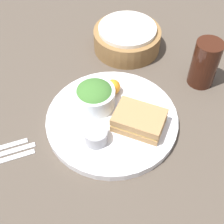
% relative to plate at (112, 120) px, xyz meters
% --- Properties ---
extents(ground_plane, '(4.00, 4.00, 0.00)m').
position_rel_plate_xyz_m(ground_plane, '(0.00, 0.00, -0.01)').
color(ground_plane, '#4C4238').
extents(plate, '(0.32, 0.32, 0.02)m').
position_rel_plate_xyz_m(plate, '(0.00, 0.00, 0.00)').
color(plate, silver).
rests_on(plate, ground_plane).
extents(sandwich, '(0.14, 0.12, 0.04)m').
position_rel_plate_xyz_m(sandwich, '(0.06, -0.02, 0.03)').
color(sandwich, '#A37A4C').
rests_on(sandwich, plate).
extents(salad_bowl, '(0.10, 0.10, 0.06)m').
position_rel_plate_xyz_m(salad_bowl, '(-0.04, 0.04, 0.04)').
color(salad_bowl, white).
rests_on(salad_bowl, plate).
extents(dressing_cup, '(0.05, 0.05, 0.04)m').
position_rel_plate_xyz_m(dressing_cup, '(-0.03, -0.07, 0.03)').
color(dressing_cup, '#99999E').
rests_on(dressing_cup, plate).
extents(orange_wedge, '(0.04, 0.04, 0.04)m').
position_rel_plate_xyz_m(orange_wedge, '(0.00, 0.08, 0.03)').
color(orange_wedge, orange).
rests_on(orange_wedge, plate).
extents(drink_glass, '(0.07, 0.07, 0.13)m').
position_rel_plate_xyz_m(drink_glass, '(0.24, 0.15, 0.06)').
color(drink_glass, '#38190F').
rests_on(drink_glass, ground_plane).
extents(bread_basket, '(0.20, 0.20, 0.08)m').
position_rel_plate_xyz_m(bread_basket, '(0.04, 0.29, 0.03)').
color(bread_basket, olive).
rests_on(bread_basket, ground_plane).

